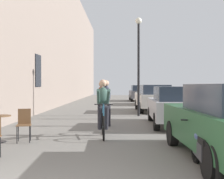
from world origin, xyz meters
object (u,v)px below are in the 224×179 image
cyclist_on_bicycle (103,109)px  parked_car_fifth (139,93)px  parked_car_fourth (146,95)px  parked_motorcycle (204,149)px  pedestrian_near (106,100)px  street_lamp (139,54)px  cafe_chair_mid_toward_street (24,123)px  parked_car_second (174,105)px  parked_car_third (153,98)px  pedestrian_mid (101,98)px

cyclist_on_bicycle → parked_car_fifth: bearing=83.2°
parked_car_fourth → parked_motorcycle: size_ratio=1.90×
pedestrian_near → street_lamp: bearing=69.2°
pedestrian_near → parked_car_fourth: 13.02m
cyclist_on_bicycle → parked_car_fourth: 15.23m
parked_car_fifth → cyclist_on_bicycle: bearing=-96.8°
cafe_chair_mid_toward_street → cyclist_on_bicycle: bearing=23.3°
parked_car_second → parked_motorcycle: parked_car_second is taller
street_lamp → parked_car_fifth: street_lamp is taller
cyclist_on_bicycle → parked_car_third: bearing=74.1°
parked_car_second → parked_car_fourth: parked_car_second is taller
pedestrian_mid → parked_car_second: bearing=-36.9°
cyclist_on_bicycle → parked_car_fourth: bearing=80.1°
parked_car_second → parked_car_fifth: 18.07m
pedestrian_mid → parked_motorcycle: (2.29, -8.37, -0.55)m
parked_car_second → parked_motorcycle: bearing=-95.6°
parked_car_third → parked_car_fifth: (-0.03, 11.82, -0.01)m
parked_car_third → parked_motorcycle: size_ratio=2.06×
parked_car_third → street_lamp: bearing=-111.5°
parked_car_fifth → parked_motorcycle: size_ratio=2.02×
cafe_chair_mid_toward_street → pedestrian_near: bearing=56.5°
cafe_chair_mid_toward_street → pedestrian_near: 3.82m
parked_car_third → parked_car_fifth: bearing=90.1°
street_lamp → parked_car_fourth: street_lamp is taller
parked_car_second → street_lamp: bearing=107.3°
cyclist_on_bicycle → pedestrian_mid: cyclist_on_bicycle is taller
cafe_chair_mid_toward_street → pedestrian_near: pedestrian_near is taller
street_lamp → parked_motorcycle: bearing=-87.0°
parked_car_fifth → parked_motorcycle: parked_car_fifth is taller
street_lamp → parked_car_second: 4.45m
parked_car_second → parked_car_third: size_ratio=0.96×
cyclist_on_bicycle → parked_car_fourth: cyclist_on_bicycle is taller
cafe_chair_mid_toward_street → parked_car_second: 5.78m
parked_car_third → pedestrian_mid: bearing=-124.7°
street_lamp → parked_car_second: street_lamp is taller
cafe_chair_mid_toward_street → cyclist_on_bicycle: size_ratio=0.51×
cyclist_on_bicycle → pedestrian_near: pedestrian_near is taller
cyclist_on_bicycle → parked_motorcycle: size_ratio=0.82×
pedestrian_near → parked_car_fourth: size_ratio=0.42×
cafe_chair_mid_toward_street → parked_motorcycle: size_ratio=0.41×
parked_car_fourth → parked_car_fifth: parked_car_fifth is taller
parked_motorcycle → parked_car_second: bearing=84.4°
pedestrian_mid → parked_motorcycle: 8.70m
parked_car_fourth → parked_car_fifth: size_ratio=0.94×
parked_car_second → parked_car_third: bearing=90.9°
parked_car_fourth → parked_car_second: bearing=-90.2°
parked_car_third → parked_car_fourth: 6.29m
pedestrian_near → pedestrian_mid: (-0.32, 2.39, -0.02)m
parked_motorcycle → pedestrian_mid: bearing=105.3°
parked_car_fourth → cyclist_on_bicycle: bearing=-99.9°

